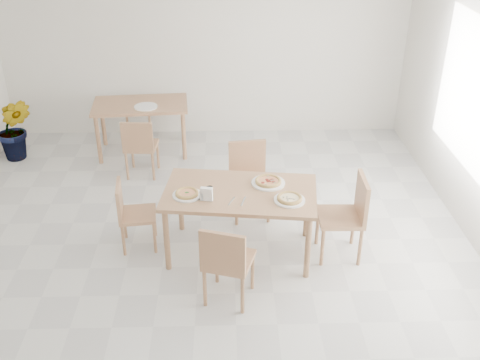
{
  "coord_description": "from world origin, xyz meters",
  "views": [
    {
      "loc": [
        0.3,
        -4.7,
        3.6
      ],
      "look_at": [
        0.44,
        0.26,
        0.88
      ],
      "focal_mm": 42.0,
      "sensor_mm": 36.0,
      "label": 1
    }
  ],
  "objects_px": {
    "chair_west": "(130,211)",
    "pizza_pepperoni": "(268,181)",
    "plate_pepperoni": "(268,183)",
    "napkin_holder": "(207,195)",
    "chair_east": "(349,212)",
    "main_table": "(240,198)",
    "chair_back_n": "(143,103)",
    "potted_plant": "(15,129)",
    "tumbler_b": "(210,191)",
    "plate_margherita": "(187,195)",
    "tumbler_a": "(203,196)",
    "pizza_margherita": "(187,193)",
    "second_table": "(141,110)",
    "chair_north": "(249,174)",
    "chair_south": "(226,260)",
    "plate_mushroom": "(289,200)",
    "plate_empty": "(146,107)",
    "pizza_mushroom": "(290,198)",
    "chair_back_s": "(140,144)"
  },
  "relations": [
    {
      "from": "chair_north",
      "to": "napkin_holder",
      "type": "distance_m",
      "value": 1.14
    },
    {
      "from": "chair_east",
      "to": "plate_mushroom",
      "type": "height_order",
      "value": "chair_east"
    },
    {
      "from": "chair_south",
      "to": "chair_north",
      "type": "xyz_separation_m",
      "value": [
        0.27,
        1.64,
        0.01
      ]
    },
    {
      "from": "chair_west",
      "to": "tumbler_a",
      "type": "bearing_deg",
      "value": -117.43
    },
    {
      "from": "chair_east",
      "to": "plate_pepperoni",
      "type": "xyz_separation_m",
      "value": [
        -0.83,
        0.23,
        0.23
      ]
    },
    {
      "from": "plate_pepperoni",
      "to": "napkin_holder",
      "type": "relative_size",
      "value": 2.43
    },
    {
      "from": "chair_west",
      "to": "second_table",
      "type": "bearing_deg",
      "value": -2.16
    },
    {
      "from": "main_table",
      "to": "tumbler_a",
      "type": "bearing_deg",
      "value": -148.92
    },
    {
      "from": "main_table",
      "to": "chair_back_n",
      "type": "bearing_deg",
      "value": 120.73
    },
    {
      "from": "plate_margherita",
      "to": "tumbler_a",
      "type": "bearing_deg",
      "value": -27.39
    },
    {
      "from": "plate_pepperoni",
      "to": "plate_empty",
      "type": "relative_size",
      "value": 1.09
    },
    {
      "from": "pizza_mushroom",
      "to": "main_table",
      "type": "bearing_deg",
      "value": 156.84
    },
    {
      "from": "plate_pepperoni",
      "to": "pizza_pepperoni",
      "type": "distance_m",
      "value": 0.02
    },
    {
      "from": "chair_west",
      "to": "plate_empty",
      "type": "xyz_separation_m",
      "value": [
        -0.08,
        2.24,
        0.31
      ]
    },
    {
      "from": "plate_margherita",
      "to": "plate_mushroom",
      "type": "distance_m",
      "value": 1.03
    },
    {
      "from": "plate_mushroom",
      "to": "plate_empty",
      "type": "height_order",
      "value": "same"
    },
    {
      "from": "plate_pepperoni",
      "to": "pizza_margherita",
      "type": "distance_m",
      "value": 0.87
    },
    {
      "from": "chair_north",
      "to": "second_table",
      "type": "relative_size",
      "value": 0.64
    },
    {
      "from": "plate_margherita",
      "to": "pizza_pepperoni",
      "type": "xyz_separation_m",
      "value": [
        0.83,
        0.23,
        0.02
      ]
    },
    {
      "from": "tumbler_a",
      "to": "plate_empty",
      "type": "bearing_deg",
      "value": 108.87
    },
    {
      "from": "chair_east",
      "to": "chair_back_n",
      "type": "bearing_deg",
      "value": -141.25
    },
    {
      "from": "main_table",
      "to": "pizza_margherita",
      "type": "distance_m",
      "value": 0.55
    },
    {
      "from": "pizza_margherita",
      "to": "chair_back_s",
      "type": "relative_size",
      "value": 0.36
    },
    {
      "from": "plate_margherita",
      "to": "tumbler_a",
      "type": "height_order",
      "value": "tumbler_a"
    },
    {
      "from": "chair_north",
      "to": "pizza_margherita",
      "type": "relative_size",
      "value": 2.95
    },
    {
      "from": "plate_mushroom",
      "to": "plate_margherita",
      "type": "bearing_deg",
      "value": 172.94
    },
    {
      "from": "chair_east",
      "to": "tumbler_b",
      "type": "bearing_deg",
      "value": -89.56
    },
    {
      "from": "main_table",
      "to": "plate_margherita",
      "type": "bearing_deg",
      "value": -164.4
    },
    {
      "from": "plate_mushroom",
      "to": "plate_pepperoni",
      "type": "distance_m",
      "value": 0.4
    },
    {
      "from": "chair_south",
      "to": "chair_back_n",
      "type": "height_order",
      "value": "chair_south"
    },
    {
      "from": "plate_mushroom",
      "to": "pizza_pepperoni",
      "type": "distance_m",
      "value": 0.4
    },
    {
      "from": "chair_east",
      "to": "plate_pepperoni",
      "type": "bearing_deg",
      "value": -104.22
    },
    {
      "from": "potted_plant",
      "to": "tumbler_b",
      "type": "bearing_deg",
      "value": -40.91
    },
    {
      "from": "tumbler_b",
      "to": "chair_east",
      "type": "bearing_deg",
      "value": -0.69
    },
    {
      "from": "chair_south",
      "to": "chair_north",
      "type": "distance_m",
      "value": 1.66
    },
    {
      "from": "chair_east",
      "to": "second_table",
      "type": "xyz_separation_m",
      "value": [
        -2.46,
        2.6,
        0.12
      ]
    },
    {
      "from": "potted_plant",
      "to": "pizza_mushroom",
      "type": "bearing_deg",
      "value": -35.58
    },
    {
      "from": "napkin_holder",
      "to": "main_table",
      "type": "bearing_deg",
      "value": 38.48
    },
    {
      "from": "plate_margherita",
      "to": "pizza_margherita",
      "type": "xyz_separation_m",
      "value": [
        0.0,
        0.0,
        0.02
      ]
    },
    {
      "from": "tumbler_b",
      "to": "potted_plant",
      "type": "bearing_deg",
      "value": 139.09
    },
    {
      "from": "chair_north",
      "to": "pizza_pepperoni",
      "type": "distance_m",
      "value": 0.74
    },
    {
      "from": "pizza_pepperoni",
      "to": "tumbler_a",
      "type": "height_order",
      "value": "tumbler_a"
    },
    {
      "from": "chair_west",
      "to": "pizza_pepperoni",
      "type": "bearing_deg",
      "value": -96.04
    },
    {
      "from": "chair_north",
      "to": "chair_west",
      "type": "bearing_deg",
      "value": -159.8
    },
    {
      "from": "second_table",
      "to": "plate_pepperoni",
      "type": "bearing_deg",
      "value": -59.89
    },
    {
      "from": "main_table",
      "to": "plate_empty",
      "type": "relative_size",
      "value": 5.13
    },
    {
      "from": "tumbler_b",
      "to": "napkin_holder",
      "type": "distance_m",
      "value": 0.13
    },
    {
      "from": "napkin_holder",
      "to": "pizza_margherita",
      "type": "bearing_deg",
      "value": 163.48
    },
    {
      "from": "plate_pepperoni",
      "to": "potted_plant",
      "type": "relative_size",
      "value": 0.39
    },
    {
      "from": "chair_south",
      "to": "tumbler_a",
      "type": "distance_m",
      "value": 0.75
    }
  ]
}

